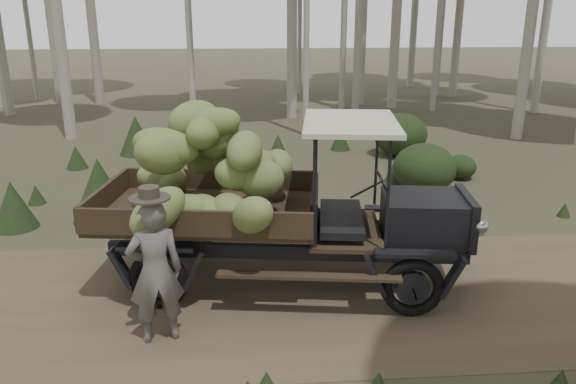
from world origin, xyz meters
name	(u,v)px	position (x,y,z in m)	size (l,w,h in m)	color
ground	(315,296)	(0.00, 0.00, 0.00)	(120.00, 120.00, 0.00)	#473D2B
dirt_track	(315,296)	(0.00, 0.00, 0.00)	(70.00, 4.00, 0.01)	brown
banana_truck	(246,184)	(-0.96, 0.49, 1.58)	(5.67, 2.91, 2.82)	black
farmer	(155,270)	(-2.09, -0.95, 0.95)	(0.76, 0.60, 2.01)	#595651
undergrowth	(411,251)	(1.44, 0.18, 0.58)	(23.74, 23.31, 1.39)	#233319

